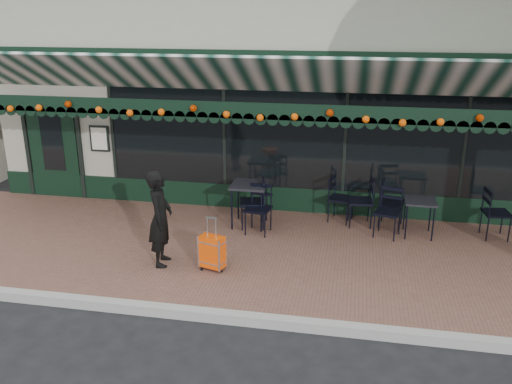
% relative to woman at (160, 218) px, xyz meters
% --- Properties ---
extents(ground, '(80.00, 80.00, 0.00)m').
position_rel_woman_xyz_m(ground, '(1.38, -1.20, -0.94)').
color(ground, black).
rests_on(ground, ground).
extents(sidewalk, '(18.00, 4.00, 0.15)m').
position_rel_woman_xyz_m(sidewalk, '(1.38, 0.80, -0.86)').
color(sidewalk, brown).
rests_on(sidewalk, ground).
extents(curb, '(18.00, 0.16, 0.15)m').
position_rel_woman_xyz_m(curb, '(1.38, -1.28, -0.86)').
color(curb, '#9E9E99').
rests_on(curb, ground).
extents(restaurant_building, '(12.00, 9.60, 4.50)m').
position_rel_woman_xyz_m(restaurant_building, '(1.38, 6.64, 1.33)').
color(restaurant_building, gray).
rests_on(restaurant_building, ground).
extents(woman, '(0.47, 0.63, 1.58)m').
position_rel_woman_xyz_m(woman, '(0.00, 0.00, 0.00)').
color(woman, black).
rests_on(woman, sidewalk).
extents(suitcase, '(0.43, 0.32, 0.88)m').
position_rel_woman_xyz_m(suitcase, '(0.86, -0.06, -0.49)').
color(suitcase, '#F44807').
rests_on(suitcase, sidewalk).
extents(cafe_table_a, '(0.55, 0.55, 0.68)m').
position_rel_woman_xyz_m(cafe_table_a, '(4.19, 1.96, -0.18)').
color(cafe_table_a, black).
rests_on(cafe_table_a, sidewalk).
extents(cafe_table_b, '(0.67, 0.67, 0.83)m').
position_rel_woman_xyz_m(cafe_table_b, '(1.07, 1.88, -0.04)').
color(cafe_table_b, black).
rests_on(cafe_table_b, sidewalk).
extents(chair_a_left, '(0.52, 0.52, 0.94)m').
position_rel_woman_xyz_m(chair_a_left, '(3.14, 2.27, -0.32)').
color(chair_a_left, black).
rests_on(chair_a_left, sidewalk).
extents(chair_a_right, '(0.54, 0.54, 0.92)m').
position_rel_woman_xyz_m(chair_a_right, '(3.72, 2.32, -0.33)').
color(chair_a_right, black).
rests_on(chair_a_right, sidewalk).
extents(chair_a_front, '(0.56, 0.56, 0.90)m').
position_rel_woman_xyz_m(chair_a_front, '(3.63, 1.81, -0.34)').
color(chair_a_front, black).
rests_on(chair_a_front, sidewalk).
extents(chair_a_extra, '(0.51, 0.51, 0.93)m').
position_rel_woman_xyz_m(chair_a_extra, '(5.54, 2.11, -0.33)').
color(chair_a_extra, black).
rests_on(chair_a_extra, sidewalk).
extents(chair_b_left, '(0.57, 0.57, 0.96)m').
position_rel_woman_xyz_m(chair_b_left, '(1.14, 1.83, -0.31)').
color(chair_b_left, black).
rests_on(chair_b_left, sidewalk).
extents(chair_b_right, '(0.55, 0.55, 0.90)m').
position_rel_woman_xyz_m(chair_b_right, '(2.77, 2.42, -0.34)').
color(chair_b_right, black).
rests_on(chair_b_right, sidewalk).
extents(chair_b_front, '(0.51, 0.51, 0.91)m').
position_rel_woman_xyz_m(chair_b_front, '(1.30, 1.54, -0.33)').
color(chair_b_front, black).
rests_on(chair_b_front, sidewalk).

